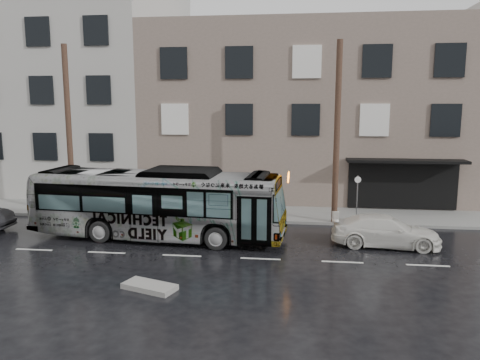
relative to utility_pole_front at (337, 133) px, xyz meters
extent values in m
plane|color=black|center=(-6.50, -3.30, -4.65)|extent=(120.00, 120.00, 0.00)
cube|color=gray|center=(-6.50, 1.60, -4.58)|extent=(90.00, 3.60, 0.15)
cube|color=gray|center=(-1.50, 9.40, 0.85)|extent=(20.00, 12.00, 11.00)
cube|color=#A5A39C|center=(-24.50, 10.90, 3.35)|extent=(26.00, 15.00, 16.00)
cylinder|color=#503528|center=(0.00, 0.00, 0.00)|extent=(0.30, 0.30, 9.00)
cylinder|color=#503528|center=(-14.00, 0.00, 0.00)|extent=(0.30, 0.30, 9.00)
cylinder|color=slate|center=(1.10, 0.00, -3.30)|extent=(0.06, 0.06, 2.40)
imported|color=#B2B2B2|center=(-8.21, -3.43, -3.03)|extent=(11.78, 3.59, 3.23)
imported|color=silver|center=(1.91, -3.42, -3.98)|extent=(4.72, 2.23, 1.33)
cube|color=#9C9894|center=(-6.72, -9.32, -4.56)|extent=(1.96, 1.35, 0.18)
camera|label=1|loc=(-1.93, -23.60, 1.45)|focal=35.00mm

